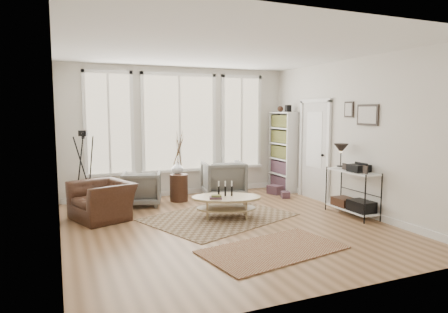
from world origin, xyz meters
name	(u,v)px	position (x,y,z in m)	size (l,w,h in m)	color
room	(227,141)	(0.02, 0.03, 1.43)	(5.50, 5.54, 2.90)	#9F754E
bay_window	(180,125)	(0.00, 2.71, 1.61)	(4.14, 0.12, 2.24)	#CCB887
door	(315,148)	(2.57, 1.15, 1.12)	(0.09, 1.06, 2.22)	silver
bookcase	(283,151)	(2.44, 2.23, 0.96)	(0.31, 0.85, 2.06)	white
low_shelf	(352,188)	(2.38, -0.30, 0.51)	(0.38, 1.08, 1.30)	white
wall_art	(362,113)	(2.58, -0.27, 1.88)	(0.04, 0.88, 0.44)	black
rug_main	(219,217)	(0.07, 0.52, 0.01)	(2.43, 1.83, 0.01)	brown
rug_runner	(273,249)	(0.11, -1.36, 0.01)	(1.95, 1.08, 0.01)	maroon
coffee_table	(226,201)	(0.17, 0.45, 0.31)	(1.43, 1.16, 0.57)	tan
armchair_left	(142,188)	(-1.02, 2.02, 0.35)	(0.75, 0.77, 0.70)	slate
armchair_right	(223,179)	(0.81, 2.08, 0.41)	(0.88, 0.90, 0.82)	slate
side_table	(179,165)	(-0.22, 2.10, 0.78)	(0.38, 0.38, 1.62)	#382015
vase	(177,168)	(-0.21, 2.22, 0.71)	(0.25, 0.25, 0.26)	silver
accent_chair	(102,201)	(-1.89, 1.23, 0.33)	(0.90, 1.03, 0.67)	#382015
tripod_camera	(85,173)	(-2.11, 2.19, 0.71)	(0.54, 0.54, 1.55)	black
book_stack_near	(275,190)	(2.05, 1.93, 0.10)	(0.24, 0.31, 0.20)	maroon
book_stack_far	(285,195)	(2.05, 1.47, 0.07)	(0.18, 0.22, 0.14)	maroon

